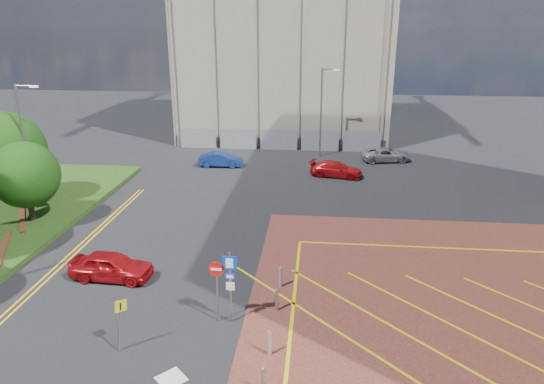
# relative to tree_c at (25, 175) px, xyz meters

# --- Properties ---
(ground) EXTENTS (140.00, 140.00, 0.00)m
(ground) POSITION_rel_tree_c_xyz_m (13.50, -10.00, -3.19)
(ground) COLOR black
(ground) RESTS_ON ground
(tree_c) EXTENTS (4.00, 4.00, 4.90)m
(tree_c) POSITION_rel_tree_c_xyz_m (0.00, 0.00, 0.00)
(tree_c) COLOR #3D2B1C
(tree_c) RESTS_ON grass_bed
(tree_d) EXTENTS (5.00, 5.00, 6.08)m
(tree_d) POSITION_rel_tree_c_xyz_m (-3.00, 3.00, 0.68)
(tree_d) COLOR #3D2B1C
(tree_d) RESTS_ON grass_bed
(lamp_left_far) EXTENTS (1.53, 0.16, 8.00)m
(lamp_left_far) POSITION_rel_tree_c_xyz_m (-0.92, 2.00, 1.47)
(lamp_left_far) COLOR #9EA0A8
(lamp_left_far) RESTS_ON grass_bed
(lamp_back) EXTENTS (1.53, 0.16, 8.00)m
(lamp_back) POSITION_rel_tree_c_xyz_m (17.58, 18.00, 1.17)
(lamp_back) COLOR #9EA0A8
(lamp_back) RESTS_ON ground
(sign_cluster) EXTENTS (1.17, 0.12, 3.20)m
(sign_cluster) POSITION_rel_tree_c_xyz_m (13.80, -9.02, -1.24)
(sign_cluster) COLOR #9EA0A8
(sign_cluster) RESTS_ON ground
(warning_sign) EXTENTS (0.56, 0.38, 2.24)m
(warning_sign) POSITION_rel_tree_c_xyz_m (10.23, -11.31, -1.76)
(warning_sign) COLOR #9EA0A8
(warning_sign) RESTS_ON ground
(bollard_row) EXTENTS (0.14, 11.14, 0.90)m
(bollard_row) POSITION_rel_tree_c_xyz_m (15.80, -11.67, -2.72)
(bollard_row) COLOR #9EA0A8
(bollard_row) RESTS_ON forecourt
(construction_building) EXTENTS (21.20, 19.20, 22.00)m
(construction_building) POSITION_rel_tree_c_xyz_m (13.50, 30.00, 7.81)
(construction_building) COLOR gray
(construction_building) RESTS_ON ground
(construction_fence) EXTENTS (21.60, 0.06, 2.00)m
(construction_fence) POSITION_rel_tree_c_xyz_m (14.50, 20.00, -2.19)
(construction_fence) COLOR gray
(construction_fence) RESTS_ON ground
(car_red_left) EXTENTS (4.05, 1.79, 1.36)m
(car_red_left) POSITION_rel_tree_c_xyz_m (7.59, -5.99, -2.51)
(car_red_left) COLOR #AE0E14
(car_red_left) RESTS_ON ground
(car_blue_back) EXTENTS (3.80, 1.42, 1.24)m
(car_blue_back) POSITION_rel_tree_c_xyz_m (9.01, 13.70, -2.57)
(car_blue_back) COLOR navy
(car_blue_back) RESTS_ON ground
(car_red_back) EXTENTS (4.47, 2.54, 1.22)m
(car_red_back) POSITION_rel_tree_c_xyz_m (18.87, 11.75, -2.58)
(car_red_back) COLOR #B80F12
(car_red_back) RESTS_ON ground
(car_silver_back) EXTENTS (4.60, 2.75, 1.20)m
(car_silver_back) POSITION_rel_tree_c_xyz_m (23.40, 16.77, -2.59)
(car_silver_back) COLOR #ADAFB5
(car_silver_back) RESTS_ON ground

